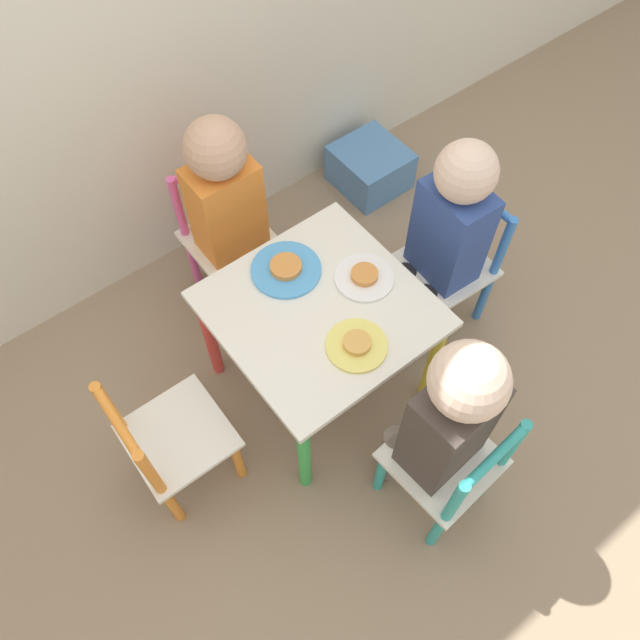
{
  "coord_description": "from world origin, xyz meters",
  "views": [
    {
      "loc": [
        -0.56,
        -0.73,
        1.82
      ],
      "look_at": [
        0.0,
        0.0,
        0.37
      ],
      "focal_mm": 35.0,
      "sensor_mm": 36.0,
      "label": 1
    }
  ],
  "objects_px": {
    "plate_right": "(364,277)",
    "kids_table": "(320,321)",
    "chair_orange": "(170,441)",
    "chair_teal": "(449,467)",
    "chair_blue": "(450,264)",
    "child_right": "(447,229)",
    "chair_pink": "(227,237)",
    "child_back": "(229,203)",
    "plate_front": "(357,345)",
    "plate_back": "(286,269)",
    "child_front": "(446,418)",
    "storage_bin": "(370,167)"
  },
  "relations": [
    {
      "from": "plate_front",
      "to": "plate_back",
      "type": "bearing_deg",
      "value": 90.0
    },
    {
      "from": "chair_orange",
      "to": "plate_right",
      "type": "xyz_separation_m",
      "value": [
        0.66,
        -0.0,
        0.2
      ]
    },
    {
      "from": "child_front",
      "to": "chair_teal",
      "type": "bearing_deg",
      "value": 90.0
    },
    {
      "from": "chair_blue",
      "to": "child_right",
      "type": "distance_m",
      "value": 0.22
    },
    {
      "from": "chair_pink",
      "to": "child_back",
      "type": "distance_m",
      "value": 0.22
    },
    {
      "from": "chair_orange",
      "to": "storage_bin",
      "type": "relative_size",
      "value": 1.92
    },
    {
      "from": "chair_blue",
      "to": "chair_pink",
      "type": "distance_m",
      "value": 0.73
    },
    {
      "from": "child_back",
      "to": "child_front",
      "type": "bearing_deg",
      "value": -87.67
    },
    {
      "from": "kids_table",
      "to": "child_right",
      "type": "bearing_deg",
      "value": -3.04
    },
    {
      "from": "chair_orange",
      "to": "child_right",
      "type": "distance_m",
      "value": 0.97
    },
    {
      "from": "child_right",
      "to": "chair_blue",
      "type": "bearing_deg",
      "value": 90.0
    },
    {
      "from": "child_right",
      "to": "child_back",
      "type": "xyz_separation_m",
      "value": [
        -0.44,
        0.47,
        -0.0
      ]
    },
    {
      "from": "child_back",
      "to": "plate_front",
      "type": "relative_size",
      "value": 4.61
    },
    {
      "from": "child_back",
      "to": "plate_right",
      "type": "bearing_deg",
      "value": -70.86
    },
    {
      "from": "chair_teal",
      "to": "plate_right",
      "type": "xyz_separation_m",
      "value": [
        0.12,
        0.5,
        0.2
      ]
    },
    {
      "from": "chair_orange",
      "to": "chair_teal",
      "type": "bearing_deg",
      "value": -132.7
    },
    {
      "from": "chair_orange",
      "to": "child_front",
      "type": "bearing_deg",
      "value": -129.43
    },
    {
      "from": "child_back",
      "to": "plate_back",
      "type": "bearing_deg",
      "value": -90.31
    },
    {
      "from": "chair_blue",
      "to": "chair_orange",
      "type": "xyz_separation_m",
      "value": [
        -1.01,
        0.03,
        0.0
      ]
    },
    {
      "from": "child_back",
      "to": "plate_right",
      "type": "relative_size",
      "value": 4.48
    },
    {
      "from": "chair_blue",
      "to": "chair_pink",
      "type": "bearing_deg",
      "value": -133.77
    },
    {
      "from": "kids_table",
      "to": "child_right",
      "type": "relative_size",
      "value": 0.72
    },
    {
      "from": "chair_teal",
      "to": "storage_bin",
      "type": "distance_m",
      "value": 1.28
    },
    {
      "from": "child_right",
      "to": "plate_back",
      "type": "bearing_deg",
      "value": -108.73
    },
    {
      "from": "plate_back",
      "to": "storage_bin",
      "type": "distance_m",
      "value": 0.89
    },
    {
      "from": "child_front",
      "to": "storage_bin",
      "type": "distance_m",
      "value": 1.28
    },
    {
      "from": "child_back",
      "to": "plate_right",
      "type": "xyz_separation_m",
      "value": [
        0.15,
        -0.44,
        -0.01
      ]
    },
    {
      "from": "plate_right",
      "to": "storage_bin",
      "type": "bearing_deg",
      "value": 46.87
    },
    {
      "from": "kids_table",
      "to": "chair_pink",
      "type": "height_order",
      "value": "chair_pink"
    },
    {
      "from": "chair_teal",
      "to": "plate_back",
      "type": "distance_m",
      "value": 0.69
    },
    {
      "from": "kids_table",
      "to": "plate_front",
      "type": "bearing_deg",
      "value": -90.0
    },
    {
      "from": "kids_table",
      "to": "chair_orange",
      "type": "xyz_separation_m",
      "value": [
        -0.5,
        0.0,
        -0.12
      ]
    },
    {
      "from": "child_right",
      "to": "child_front",
      "type": "height_order",
      "value": "child_front"
    },
    {
      "from": "chair_orange",
      "to": "child_right",
      "type": "relative_size",
      "value": 0.67
    },
    {
      "from": "child_right",
      "to": "child_front",
      "type": "bearing_deg",
      "value": -41.41
    },
    {
      "from": "chair_blue",
      "to": "child_front",
      "type": "bearing_deg",
      "value": -45.45
    },
    {
      "from": "plate_right",
      "to": "kids_table",
      "type": "bearing_deg",
      "value": 180.0
    },
    {
      "from": "chair_pink",
      "to": "child_right",
      "type": "bearing_deg",
      "value": -49.66
    },
    {
      "from": "plate_right",
      "to": "plate_back",
      "type": "xyz_separation_m",
      "value": [
        -0.15,
        0.15,
        -0.0
      ]
    },
    {
      "from": "chair_teal",
      "to": "child_front",
      "type": "relative_size",
      "value": 0.66
    },
    {
      "from": "child_back",
      "to": "storage_bin",
      "type": "bearing_deg",
      "value": 11.71
    },
    {
      "from": "chair_orange",
      "to": "plate_right",
      "type": "height_order",
      "value": "chair_orange"
    },
    {
      "from": "child_right",
      "to": "storage_bin",
      "type": "height_order",
      "value": "child_right"
    },
    {
      "from": "chair_blue",
      "to": "storage_bin",
      "type": "bearing_deg",
      "value": 165.26
    },
    {
      "from": "plate_right",
      "to": "plate_front",
      "type": "xyz_separation_m",
      "value": [
        -0.15,
        -0.15,
        -0.0
      ]
    },
    {
      "from": "kids_table",
      "to": "child_back",
      "type": "bearing_deg",
      "value": 89.42
    },
    {
      "from": "chair_blue",
      "to": "child_front",
      "type": "distance_m",
      "value": 0.67
    },
    {
      "from": "child_back",
      "to": "plate_right",
      "type": "height_order",
      "value": "child_back"
    },
    {
      "from": "chair_teal",
      "to": "chair_pink",
      "type": "bearing_deg",
      "value": -92.32
    },
    {
      "from": "plate_back",
      "to": "chair_orange",
      "type": "bearing_deg",
      "value": -163.52
    }
  ]
}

